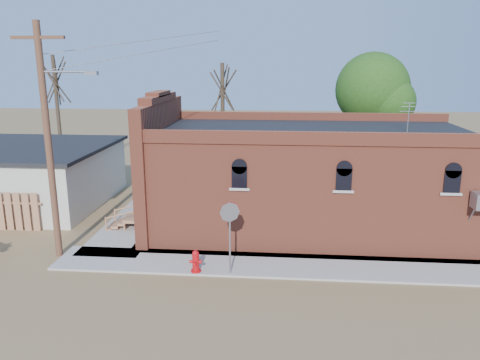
# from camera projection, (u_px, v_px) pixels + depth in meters

# --- Properties ---
(ground) EXTENTS (120.00, 120.00, 0.00)m
(ground) POSITION_uv_depth(u_px,v_px,m) (262.00, 276.00, 16.95)
(ground) COLOR olive
(ground) RESTS_ON ground
(sidewalk_south) EXTENTS (19.00, 2.20, 0.08)m
(sidewalk_south) POSITION_uv_depth(u_px,v_px,m) (303.00, 266.00, 17.69)
(sidewalk_south) COLOR #9E9991
(sidewalk_south) RESTS_ON ground
(sidewalk_west) EXTENTS (2.60, 10.00, 0.08)m
(sidewalk_west) POSITION_uv_depth(u_px,v_px,m) (141.00, 217.00, 23.27)
(sidewalk_west) COLOR #9E9991
(sidewalk_west) RESTS_ON ground
(brick_bar) EXTENTS (16.40, 7.97, 6.30)m
(brick_bar) POSITION_uv_depth(u_px,v_px,m) (303.00, 178.00, 21.55)
(brick_bar) COLOR #A24831
(brick_bar) RESTS_ON ground
(utility_pole) EXTENTS (3.12, 0.26, 9.00)m
(utility_pole) POSITION_uv_depth(u_px,v_px,m) (49.00, 138.00, 17.62)
(utility_pole) COLOR #503220
(utility_pole) RESTS_ON ground
(tree_bare_near) EXTENTS (2.80, 2.80, 7.65)m
(tree_bare_near) POSITION_uv_depth(u_px,v_px,m) (222.00, 89.00, 28.30)
(tree_bare_near) COLOR #443826
(tree_bare_near) RESTS_ON ground
(tree_bare_far) EXTENTS (2.80, 2.80, 8.16)m
(tree_bare_far) POSITION_uv_depth(u_px,v_px,m) (55.00, 81.00, 30.09)
(tree_bare_far) COLOR #443826
(tree_bare_far) RESTS_ON ground
(tree_leafy) EXTENTS (4.40, 4.40, 8.15)m
(tree_leafy) POSITION_uv_depth(u_px,v_px,m) (372.00, 90.00, 28.03)
(tree_leafy) COLOR #443826
(tree_leafy) RESTS_ON ground
(fire_hydrant) EXTENTS (0.47, 0.43, 0.84)m
(fire_hydrant) POSITION_uv_depth(u_px,v_px,m) (196.00, 261.00, 17.03)
(fire_hydrant) COLOR #B80A10
(fire_hydrant) RESTS_ON sidewalk_south
(stop_sign) EXTENTS (0.70, 0.34, 2.70)m
(stop_sign) POSITION_uv_depth(u_px,v_px,m) (230.00, 219.00, 16.52)
(stop_sign) COLOR gray
(stop_sign) RESTS_ON sidewalk_south
(trash_barrel) EXTENTS (0.67, 0.67, 0.78)m
(trash_barrel) POSITION_uv_depth(u_px,v_px,m) (143.00, 218.00, 21.75)
(trash_barrel) COLOR navy
(trash_barrel) RESTS_ON sidewalk_west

